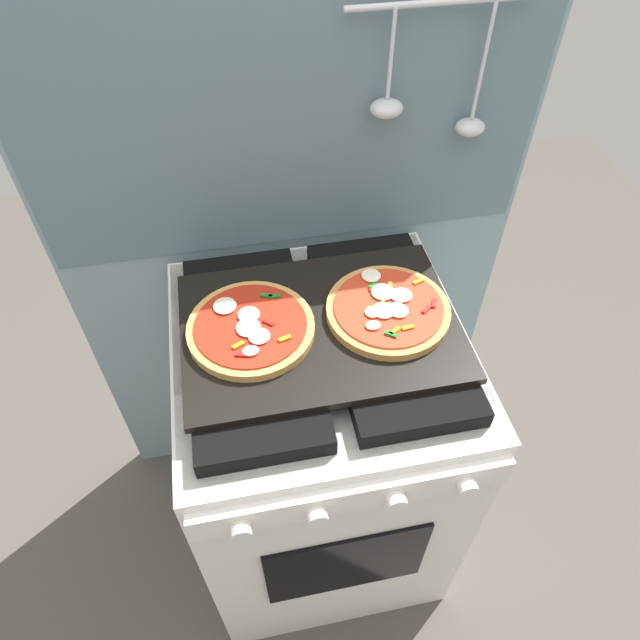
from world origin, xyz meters
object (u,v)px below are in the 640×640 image
at_px(stove, 320,446).
at_px(pizza_right, 388,308).
at_px(baking_tray, 320,326).
at_px(pizza_left, 251,328).

relative_size(stove, pizza_right, 3.67).
xyz_separation_m(baking_tray, pizza_left, (-0.13, 0.01, 0.02)).
bearing_deg(stove, baking_tray, 90.00).
bearing_deg(stove, pizza_right, 2.10).
bearing_deg(stove, pizza_left, 177.11).
bearing_deg(pizza_left, baking_tray, -2.19).
distance_m(stove, pizza_right, 0.50).
xyz_separation_m(stove, baking_tray, (0.00, 0.00, 0.46)).
height_order(baking_tray, pizza_left, pizza_left).
relative_size(stove, pizza_left, 3.67).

